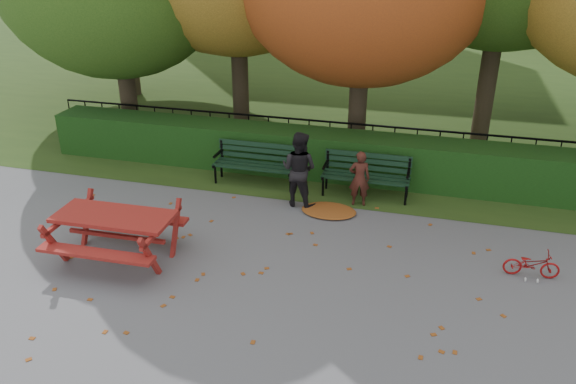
% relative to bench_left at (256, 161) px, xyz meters
% --- Properties ---
extents(ground, '(90.00, 90.00, 0.00)m').
position_rel_bench_left_xyz_m(ground, '(1.30, -3.70, -0.52)').
color(ground, slate).
rests_on(ground, ground).
extents(grass_strip, '(90.00, 90.00, 0.00)m').
position_rel_bench_left_xyz_m(grass_strip, '(1.30, 10.30, -0.51)').
color(grass_strip, '#253C15').
rests_on(grass_strip, ground).
extents(hedge, '(13.00, 0.90, 1.00)m').
position_rel_bench_left_xyz_m(hedge, '(1.30, 0.80, -0.02)').
color(hedge, black).
rests_on(hedge, ground).
extents(iron_fence, '(14.00, 0.04, 1.02)m').
position_rel_bench_left_xyz_m(iron_fence, '(1.30, 1.60, 0.02)').
color(iron_fence, black).
rests_on(iron_fence, ground).
extents(bench_left, '(1.80, 0.57, 0.88)m').
position_rel_bench_left_xyz_m(bench_left, '(0.00, 0.00, 0.00)').
color(bench_left, black).
rests_on(bench_left, ground).
extents(bench_right, '(1.80, 0.57, 0.88)m').
position_rel_bench_left_xyz_m(bench_right, '(2.40, 0.00, 0.00)').
color(bench_right, black).
rests_on(bench_right, ground).
extents(picnic_table, '(2.00, 1.63, 0.95)m').
position_rel_bench_left_xyz_m(picnic_table, '(-1.28, -3.58, 0.13)').
color(picnic_table, maroon).
rests_on(picnic_table, ground).
extents(leaf_pile, '(1.29, 1.10, 0.08)m').
position_rel_bench_left_xyz_m(leaf_pile, '(1.82, -0.99, -0.48)').
color(leaf_pile, maroon).
rests_on(leaf_pile, ground).
extents(leaf_scatter, '(9.00, 5.70, 0.01)m').
position_rel_bench_left_xyz_m(leaf_scatter, '(1.30, -3.40, -0.51)').
color(leaf_scatter, maroon).
rests_on(leaf_scatter, ground).
extents(child, '(0.47, 0.35, 1.16)m').
position_rel_bench_left_xyz_m(child, '(2.33, -0.50, 0.06)').
color(child, '#401B14').
rests_on(child, ground).
extents(adult, '(0.87, 0.74, 1.55)m').
position_rel_bench_left_xyz_m(adult, '(1.16, -0.80, 0.25)').
color(adult, black).
rests_on(adult, ground).
extents(bicycle, '(0.88, 0.35, 0.45)m').
position_rel_bench_left_xyz_m(bicycle, '(5.39, -2.34, -0.29)').
color(bicycle, maroon).
rests_on(bicycle, ground).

